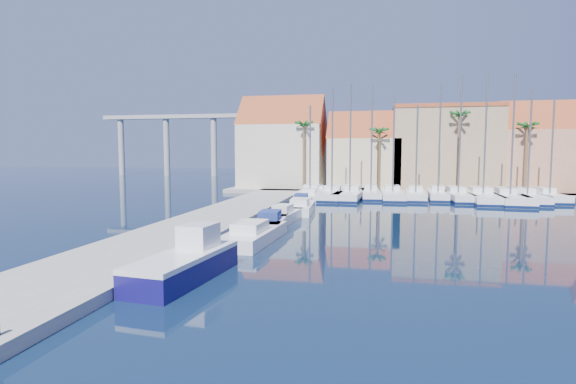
{
  "coord_description": "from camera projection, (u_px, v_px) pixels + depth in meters",
  "views": [
    {
      "loc": [
        3.86,
        -18.65,
        5.68
      ],
      "look_at": [
        -1.97,
        10.62,
        3.0
      ],
      "focal_mm": 28.0,
      "sensor_mm": 36.0,
      "label": 1
    }
  ],
  "objects": [
    {
      "name": "ground",
      "position": [
        285.0,
        283.0,
        19.47
      ],
      "size": [
        260.0,
        260.0,
        0.0
      ],
      "primitive_type": "plane",
      "color": "black",
      "rests_on": "ground"
    },
    {
      "name": "quay_west",
      "position": [
        206.0,
        223.0,
        34.39
      ],
      "size": [
        6.0,
        77.0,
        0.5
      ],
      "primitive_type": "cube",
      "color": "gray",
      "rests_on": "ground"
    },
    {
      "name": "shore_north",
      "position": [
        420.0,
        190.0,
        64.39
      ],
      "size": [
        54.0,
        16.0,
        0.5
      ],
      "primitive_type": "cube",
      "color": "gray",
      "rests_on": "ground"
    },
    {
      "name": "fishing_boat",
      "position": [
        186.0,
        262.0,
        20.07
      ],
      "size": [
        2.94,
        6.8,
        2.31
      ],
      "rotation": [
        0.0,
        0.0,
        -0.11
      ],
      "color": "#130F58",
      "rests_on": "ground"
    },
    {
      "name": "motorboat_west_0",
      "position": [
        253.0,
        234.0,
        28.27
      ],
      "size": [
        2.81,
        7.59,
        1.4
      ],
      "rotation": [
        0.0,
        0.0,
        -0.06
      ],
      "color": "white",
      "rests_on": "ground"
    },
    {
      "name": "motorboat_west_1",
      "position": [
        271.0,
        222.0,
        33.23
      ],
      "size": [
        2.49,
        6.47,
        1.4
      ],
      "rotation": [
        0.0,
        0.0,
        0.07
      ],
      "color": "white",
      "rests_on": "ground"
    },
    {
      "name": "motorboat_west_2",
      "position": [
        285.0,
        215.0,
        36.89
      ],
      "size": [
        2.34,
        5.83,
        1.4
      ],
      "rotation": [
        0.0,
        0.0,
        -0.09
      ],
      "color": "white",
      "rests_on": "ground"
    },
    {
      "name": "motorboat_west_3",
      "position": [
        300.0,
        207.0,
        41.95
      ],
      "size": [
        2.62,
        7.09,
        1.4
      ],
      "rotation": [
        0.0,
        0.0,
        0.06
      ],
      "color": "white",
      "rests_on": "ground"
    },
    {
      "name": "motorboat_west_4",
      "position": [
        302.0,
        202.0,
        46.5
      ],
      "size": [
        2.25,
        5.77,
        1.4
      ],
      "rotation": [
        0.0,
        0.0,
        0.08
      ],
      "color": "white",
      "rests_on": "ground"
    },
    {
      "name": "motorboat_west_5",
      "position": [
        310.0,
        196.0,
        52.6
      ],
      "size": [
        2.26,
        6.67,
        1.4
      ],
      "rotation": [
        0.0,
        0.0,
        0.02
      ],
      "color": "white",
      "rests_on": "ground"
    },
    {
      "name": "motorboat_west_6",
      "position": [
        317.0,
        192.0,
        57.96
      ],
      "size": [
        2.82,
        7.28,
        1.4
      ],
      "rotation": [
        0.0,
        0.0,
        0.08
      ],
      "color": "white",
      "rests_on": "ground"
    },
    {
      "name": "sailboat_0",
      "position": [
        311.0,
        193.0,
        55.47
      ],
      "size": [
        2.55,
        9.61,
        11.22
      ],
      "rotation": [
        0.0,
        0.0,
        -0.0
      ],
      "color": "white",
      "rests_on": "ground"
    },
    {
      "name": "sailboat_1",
      "position": [
        332.0,
        194.0,
        54.4
      ],
      "size": [
        3.26,
        10.87,
        13.1
      ],
      "rotation": [
        0.0,
        0.0,
        -0.04
      ],
      "color": "white",
      "rests_on": "ground"
    },
    {
      "name": "sailboat_2",
      "position": [
        350.0,
        194.0,
        54.29
      ],
      "size": [
        3.79,
        11.52,
        13.64
      ],
      "rotation": [
        0.0,
        0.0,
        -0.07
      ],
      "color": "white",
      "rests_on": "ground"
    },
    {
      "name": "sailboat_3",
      "position": [
        371.0,
        193.0,
        54.75
      ],
      "size": [
        2.7,
        8.34,
        13.59
      ],
      "rotation": [
        0.0,
        0.0,
        0.06
      ],
      "color": "white",
      "rests_on": "ground"
    },
    {
      "name": "sailboat_4",
      "position": [
        392.0,
        194.0,
        53.89
      ],
      "size": [
        2.9,
        9.96,
        12.08
      ],
      "rotation": [
        0.0,
        0.0,
        0.03
      ],
      "color": "white",
      "rests_on": "ground"
    },
    {
      "name": "sailboat_5",
      "position": [
        415.0,
        195.0,
        53.37
      ],
      "size": [
        2.74,
        8.93,
        11.08
      ],
      "rotation": [
        0.0,
        0.0,
        -0.05
      ],
      "color": "white",
      "rests_on": "ground"
    },
    {
      "name": "sailboat_6",
      "position": [
        438.0,
        194.0,
        53.35
      ],
      "size": [
        2.59,
        8.2,
        13.43
      ],
      "rotation": [
        0.0,
        0.0,
        -0.05
      ],
      "color": "white",
      "rests_on": "ground"
    },
    {
      "name": "sailboat_7",
      "position": [
        457.0,
        195.0,
        52.43
      ],
      "size": [
        3.02,
        9.66,
        14.51
      ],
      "rotation": [
        0.0,
        0.0,
        0.05
      ],
      "color": "white",
      "rests_on": "ground"
    },
    {
      "name": "sailboat_8",
      "position": [
        482.0,
        196.0,
        51.38
      ],
      "size": [
        3.5,
        12.01,
        14.31
      ],
      "rotation": [
        0.0,
        0.0,
        -0.03
      ],
      "color": "white",
      "rests_on": "ground"
    },
    {
      "name": "sailboat_9",
      "position": [
        509.0,
        197.0,
        50.33
      ],
      "size": [
        3.87,
        12.14,
        13.99
      ],
      "rotation": [
        0.0,
        0.0,
        -0.06
      ],
      "color": "white",
      "rests_on": "ground"
    },
    {
      "name": "sailboat_10",
      "position": [
        526.0,
        197.0,
        50.46
      ],
      "size": [
        2.65,
        9.83,
        12.94
      ],
      "rotation": [
        0.0,
        0.0,
        -0.01
      ],
      "color": "white",
      "rests_on": "ground"
    },
    {
      "name": "sailboat_11",
      "position": [
        548.0,
        197.0,
        51.0
      ],
      "size": [
        2.55,
        8.17,
        11.41
      ],
      "rotation": [
        0.0,
        0.0,
        0.05
      ],
      "color": "white",
      "rests_on": "ground"
    },
    {
      "name": "building_0",
      "position": [
        283.0,
        146.0,
        66.75
      ],
      "size": [
        12.3,
        9.0,
        13.5
      ],
      "color": "beige",
      "rests_on": "shore_north"
    },
    {
      "name": "building_1",
      "position": [
        364.0,
        154.0,
        64.52
      ],
      "size": [
        10.3,
        8.0,
        11.0
      ],
      "color": "beige",
      "rests_on": "shore_north"
    },
    {
      "name": "building_2",
      "position": [
        444.0,
        148.0,
        63.27
      ],
      "size": [
        14.2,
        10.2,
        11.5
      ],
      "color": "#A18463",
      "rests_on": "shore_north"
    },
    {
      "name": "building_3",
      "position": [
        539.0,
        150.0,
        60.0
      ],
      "size": [
        10.3,
        8.0,
        12.0
      ],
      "color": "tan",
      "rests_on": "shore_north"
    },
    {
      "name": "palm_0",
      "position": [
        304.0,
        127.0,
        60.86
      ],
      "size": [
        2.6,
        2.6,
        10.15
      ],
      "color": "brown",
      "rests_on": "shore_north"
    },
    {
      "name": "palm_1",
      "position": [
        379.0,
        133.0,
        58.99
      ],
      "size": [
        2.6,
        2.6,
        9.15
      ],
      "color": "brown",
      "rests_on": "shore_north"
    },
    {
      "name": "palm_2",
      "position": [
        460.0,
        117.0,
        56.88
      ],
      "size": [
        2.6,
        2.6,
        11.15
      ],
      "color": "brown",
      "rests_on": "shore_north"
    },
    {
      "name": "palm_3",
      "position": [
        527.0,
        128.0,
        55.45
      ],
      "size": [
        2.6,
        2.6,
        9.65
      ],
      "color": "brown",
      "rests_on": "shore_north"
    },
    {
      "name": "viaduct",
      "position": [
        193.0,
        132.0,
        106.26
      ],
      "size": [
        48.0,
        2.2,
        14.45
      ],
      "color": "#9E9E99",
      "rests_on": "ground"
    }
  ]
}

